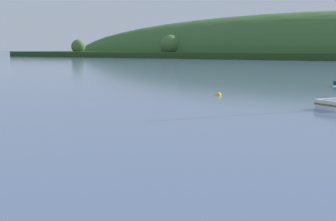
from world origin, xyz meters
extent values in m
ellipsoid|color=#38602D|center=(-44.40, 270.45, 0.00)|extent=(342.52, 76.90, 48.97)
sphere|color=#476B38|center=(-193.65, 250.00, 6.36)|extent=(8.97, 8.97, 8.97)
sphere|color=#476B38|center=(-125.97, 247.38, 7.16)|extent=(11.25, 11.25, 11.25)
sphere|color=yellow|center=(-12.99, 57.38, 0.00)|extent=(0.74, 0.74, 0.74)
cylinder|color=black|center=(-12.99, 57.38, 0.41)|extent=(0.04, 0.04, 0.08)
camera|label=1|loc=(12.50, -0.58, 5.97)|focal=54.11mm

